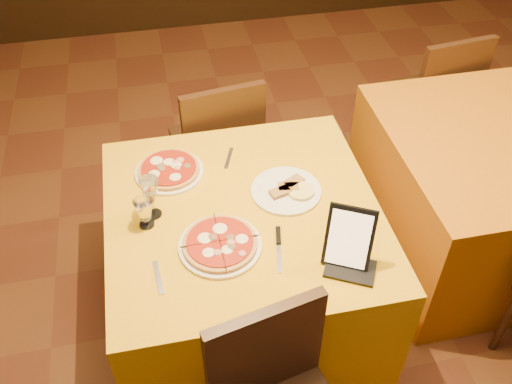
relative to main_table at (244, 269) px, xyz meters
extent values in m
cube|color=gold|center=(0.00, 0.00, 0.00)|extent=(1.10, 1.10, 0.75)
cube|color=#AA5E0A|center=(1.31, 0.23, 0.00)|extent=(1.10, 1.10, 0.75)
cylinder|color=white|center=(-0.12, -0.18, 0.38)|extent=(0.32, 0.32, 0.01)
cylinder|color=#AD4C23|center=(-0.12, -0.18, 0.40)|extent=(0.28, 0.28, 0.02)
cylinder|color=white|center=(-0.27, 0.29, 0.38)|extent=(0.29, 0.29, 0.01)
cylinder|color=#AD4C23|center=(-0.27, 0.29, 0.40)|extent=(0.26, 0.26, 0.02)
cylinder|color=white|center=(0.20, 0.07, 0.38)|extent=(0.29, 0.29, 0.01)
cylinder|color=olive|center=(0.20, 0.07, 0.40)|extent=(0.18, 0.18, 0.02)
cube|color=black|center=(0.32, -0.33, 0.49)|extent=(0.20, 0.17, 0.23)
cube|color=#ACADB3|center=(0.09, -0.25, 0.38)|extent=(0.05, 0.19, 0.01)
cube|color=#AAABB1|center=(-0.36, -0.28, 0.38)|extent=(0.03, 0.16, 0.01)
cube|color=silver|center=(0.00, 0.33, 0.38)|extent=(0.07, 0.14, 0.01)
camera|label=1|loc=(-0.28, -1.60, 2.00)|focal=40.00mm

